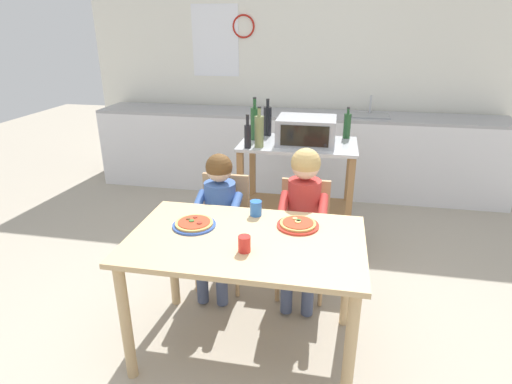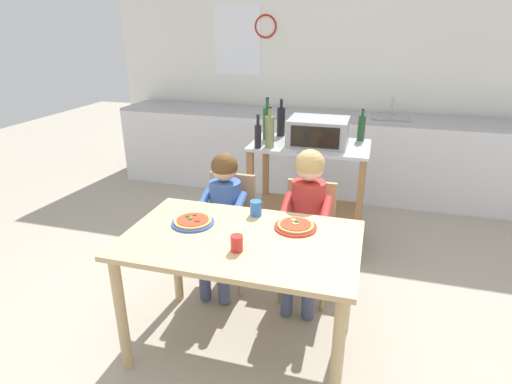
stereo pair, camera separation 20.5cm
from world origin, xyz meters
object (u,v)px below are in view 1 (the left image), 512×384
at_px(toaster_oven, 306,131).
at_px(pizza_plate_blue_rimmed, 194,224).
at_px(dining_chair_left, 223,222).
at_px(bottle_slim_sauce, 347,126).
at_px(bottle_brown_beer, 268,121).
at_px(bottle_tall_green_wine, 248,135).
at_px(drinking_cup_red, 244,244).
at_px(bottle_dark_olive_oil, 259,131).
at_px(kitchen_island_cart, 297,178).
at_px(drinking_cup_blue, 255,208).
at_px(bottle_clear_vinegar, 255,123).
at_px(child_in_red_shirt, 303,209).
at_px(dining_table, 246,255).
at_px(dining_chair_right, 303,229).
at_px(child_in_blue_striped_shirt, 218,208).
at_px(pizza_plate_red_rimmed, 298,224).

distance_m(toaster_oven, pizza_plate_blue_rimmed, 1.45).
bearing_deg(dining_chair_left, bottle_slim_sauce, 47.93).
bearing_deg(bottle_brown_beer, dining_chair_left, -100.51).
bearing_deg(bottle_slim_sauce, bottle_tall_green_wine, -149.03).
bearing_deg(drinking_cup_red, bottle_brown_beer, 95.65).
height_order(bottle_dark_olive_oil, bottle_slim_sauce, bottle_dark_olive_oil).
distance_m(bottle_brown_beer, pizza_plate_blue_rimmed, 1.57).
height_order(kitchen_island_cart, toaster_oven, toaster_oven).
height_order(kitchen_island_cart, bottle_brown_beer, bottle_brown_beer).
bearing_deg(drinking_cup_blue, bottle_dark_olive_oil, 99.12).
bearing_deg(bottle_dark_olive_oil, bottle_clear_vinegar, 109.61).
relative_size(kitchen_island_cart, child_in_red_shirt, 0.90).
height_order(dining_table, dining_chair_right, dining_chair_right).
relative_size(dining_table, pizza_plate_blue_rimmed, 5.15).
distance_m(toaster_oven, child_in_blue_striped_shirt, 1.06).
bearing_deg(bottle_tall_green_wine, dining_chair_left, -99.79).
height_order(bottle_brown_beer, bottle_clear_vinegar, bottle_clear_vinegar).
height_order(bottle_dark_olive_oil, drinking_cup_red, bottle_dark_olive_oil).
height_order(bottle_clear_vinegar, child_in_blue_striped_shirt, bottle_clear_vinegar).
relative_size(bottle_clear_vinegar, bottle_slim_sauce, 1.34).
height_order(toaster_oven, bottle_clear_vinegar, bottle_clear_vinegar).
distance_m(pizza_plate_blue_rimmed, drinking_cup_red, 0.41).
height_order(pizza_plate_blue_rimmed, drinking_cup_red, drinking_cup_red).
distance_m(bottle_clear_vinegar, drinking_cup_red, 1.63).
relative_size(bottle_tall_green_wine, drinking_cup_red, 3.14).
xyz_separation_m(kitchen_island_cart, drinking_cup_red, (-0.12, -1.56, 0.19)).
height_order(drinking_cup_red, drinking_cup_blue, drinking_cup_blue).
relative_size(bottle_brown_beer, dining_chair_left, 0.40).
distance_m(dining_table, drinking_cup_blue, 0.34).
distance_m(bottle_dark_olive_oil, dining_chair_left, 0.79).
distance_m(bottle_dark_olive_oil, drinking_cup_blue, 0.97).
height_order(bottle_clear_vinegar, bottle_slim_sauce, bottle_clear_vinegar).
bearing_deg(dining_table, bottle_slim_sauce, 71.92).
bearing_deg(bottle_tall_green_wine, pizza_plate_red_rimmed, -63.10).
bearing_deg(child_in_red_shirt, dining_chair_left, 168.62).
relative_size(bottle_dark_olive_oil, pizza_plate_red_rimmed, 1.34).
relative_size(dining_table, drinking_cup_blue, 13.97).
relative_size(kitchen_island_cart, dining_chair_left, 1.19).
xyz_separation_m(bottle_brown_beer, dining_table, (0.15, -1.62, -0.41)).
distance_m(kitchen_island_cart, bottle_tall_green_wine, 0.61).
xyz_separation_m(pizza_plate_blue_rimmed, pizza_plate_red_rimmed, (0.59, 0.11, -0.00)).
xyz_separation_m(kitchen_island_cart, bottle_slim_sauce, (0.39, 0.23, 0.42)).
height_order(bottle_slim_sauce, bottle_tall_green_wine, same).
bearing_deg(drinking_cup_red, child_in_blue_striped_shirt, 115.78).
relative_size(kitchen_island_cart, dining_table, 0.75).
distance_m(bottle_tall_green_wine, dining_chair_right, 0.88).
height_order(bottle_slim_sauce, drinking_cup_red, bottle_slim_sauce).
distance_m(bottle_clear_vinegar, drinking_cup_blue, 1.20).
distance_m(toaster_oven, bottle_tall_green_wine, 0.50).
bearing_deg(pizza_plate_blue_rimmed, dining_table, -14.69).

